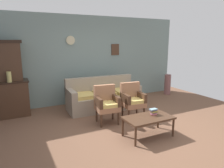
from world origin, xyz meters
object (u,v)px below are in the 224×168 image
Objects in this scene: armchair_near_cabinet at (132,99)px; floral_couch at (103,97)px; side_cabinet at (6,99)px; book_stack_on_table at (154,111)px; vase_on_cabinet at (9,77)px; floor_vase_by_wall at (167,84)px; armchair_row_middle at (107,103)px; coffee_table at (148,119)px.

floral_couch is at bearing 108.53° from armchair_near_cabinet.
side_cabinet is 1.28× the size of armchair_near_cabinet.
vase_on_cabinet is at bearing 138.20° from book_stack_on_table.
book_stack_on_table is (2.63, -2.35, -0.57)m from vase_on_cabinet.
book_stack_on_table is at bearing -42.57° from side_cabinet.
armchair_near_cabinet reaches higher than floor_vase_by_wall.
armchair_row_middle is 1.15m from coffee_table.
side_cabinet is 2.64m from armchair_row_middle.
floral_couch is 2.06m from coffee_table.
floral_couch is (2.52, -0.53, -0.14)m from side_cabinet.
floral_couch is at bearing -11.84° from side_cabinet.
book_stack_on_table is 0.25× the size of floor_vase_by_wall.
side_cabinet reaches higher than armchair_near_cabinet.
armchair_near_cabinet is 0.90× the size of coffee_table.
armchair_near_cabinet is at bearing -71.47° from floral_couch.
armchair_row_middle is at bearing -35.68° from side_cabinet.
vase_on_cabinet reaches higher than side_cabinet.
armchair_row_middle is 1.23× the size of floor_vase_by_wall.
armchair_near_cabinet reaches higher than book_stack_on_table.
armchair_near_cabinet is at bearing -28.52° from side_cabinet.
side_cabinet is 1.28× the size of armchair_row_middle.
vase_on_cabinet is at bearing 153.34° from armchair_near_cabinet.
armchair_row_middle is 3.48m from floor_vase_by_wall.
coffee_table is at bearing -104.72° from armchair_near_cabinet.
vase_on_cabinet is 0.30× the size of armchair_near_cabinet.
floor_vase_by_wall is at bearing 42.47° from coffee_table.
book_stack_on_table is at bearing 16.47° from coffee_table.
coffee_table is 3.69m from floor_vase_by_wall.
side_cabinet is at bearing 168.16° from floral_couch.
vase_on_cabinet is 2.49m from armchair_row_middle.
coffee_table is (2.59, -2.59, -0.09)m from side_cabinet.
armchair_row_middle is (-0.37, -1.01, 0.17)m from floral_couch.
vase_on_cabinet is 5.22m from floor_vase_by_wall.
armchair_near_cabinet is at bearing 75.28° from coffee_table.
side_cabinet is at bearing 135.00° from coffee_table.
coffee_table is at bearing -87.99° from floral_couch.
coffee_table is 0.22m from book_stack_on_table.
armchair_row_middle is at bearing -110.20° from floral_couch.
armchair_near_cabinet is 1.08m from coffee_table.
vase_on_cabinet is at bearing 146.04° from armchair_row_middle.
vase_on_cabinet is 1.47× the size of book_stack_on_table.
armchair_row_middle reaches higher than coffee_table.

